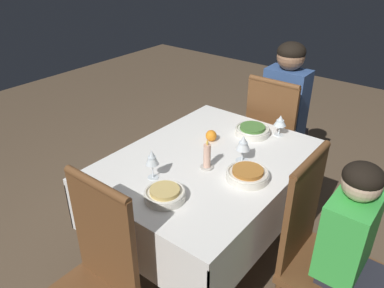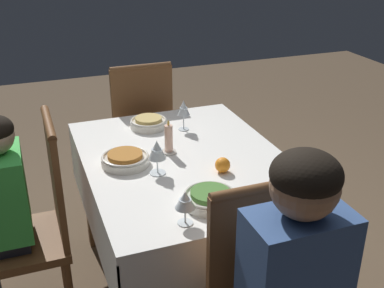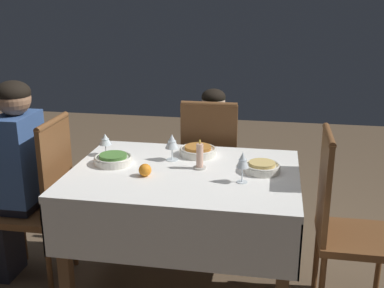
% 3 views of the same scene
% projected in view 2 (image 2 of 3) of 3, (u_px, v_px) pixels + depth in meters
% --- Properties ---
extents(ground_plane, '(8.00, 8.00, 0.00)m').
position_uv_depth(ground_plane, '(186.00, 286.00, 2.54)').
color(ground_plane, brown).
extents(dining_table, '(1.22, 0.91, 0.76)m').
position_uv_depth(dining_table, '(185.00, 178.00, 2.27)').
color(dining_table, white).
rests_on(dining_table, ground_plane).
extents(chair_south, '(0.40, 0.40, 1.01)m').
position_uv_depth(chair_south, '(36.00, 220.00, 2.14)').
color(chair_south, brown).
rests_on(chair_south, ground_plane).
extents(chair_west, '(0.40, 0.40, 1.01)m').
position_uv_depth(chair_west, '(140.00, 133.00, 3.03)').
color(chair_west, brown).
rests_on(chair_west, ground_plane).
extents(bowl_east, '(0.21, 0.21, 0.06)m').
position_uv_depth(bowl_east, '(210.00, 198.00, 1.85)').
color(bowl_east, silver).
rests_on(bowl_east, dining_table).
extents(wine_glass_east, '(0.08, 0.08, 0.13)m').
position_uv_depth(wine_glass_east, '(185.00, 201.00, 1.70)').
color(wine_glass_east, white).
rests_on(wine_glass_east, dining_table).
extents(bowl_south, '(0.22, 0.22, 0.06)m').
position_uv_depth(bowl_south, '(125.00, 159.00, 2.15)').
color(bowl_south, silver).
rests_on(bowl_south, dining_table).
extents(wine_glass_south, '(0.08, 0.08, 0.16)m').
position_uv_depth(wine_glass_south, '(157.00, 151.00, 2.04)').
color(wine_glass_south, white).
rests_on(wine_glass_south, dining_table).
extents(bowl_west, '(0.19, 0.19, 0.06)m').
position_uv_depth(bowl_west, '(149.00, 122.00, 2.55)').
color(bowl_west, silver).
rests_on(bowl_west, dining_table).
extents(wine_glass_west, '(0.07, 0.07, 0.16)m').
position_uv_depth(wine_glass_west, '(184.00, 109.00, 2.48)').
color(wine_glass_west, white).
rests_on(wine_glass_west, dining_table).
extents(candle_centerpiece, '(0.07, 0.07, 0.17)m').
position_uv_depth(candle_centerpiece, '(169.00, 141.00, 2.25)').
color(candle_centerpiece, beige).
rests_on(candle_centerpiece, dining_table).
extents(orange_fruit, '(0.07, 0.07, 0.07)m').
position_uv_depth(orange_fruit, '(223.00, 165.00, 2.09)').
color(orange_fruit, orange).
rests_on(orange_fruit, dining_table).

